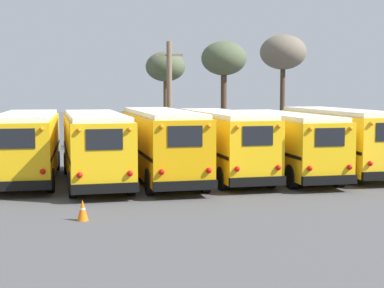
% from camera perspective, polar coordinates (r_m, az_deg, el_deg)
% --- Properties ---
extents(ground_plane, '(160.00, 160.00, 0.00)m').
position_cam_1_polar(ground_plane, '(28.16, -0.15, -3.19)').
color(ground_plane, '#4C4C4F').
extents(school_bus_0, '(2.65, 9.45, 3.10)m').
position_cam_1_polar(school_bus_0, '(27.76, -15.67, -0.01)').
color(school_bus_0, yellow).
rests_on(school_bus_0, ground).
extents(school_bus_1, '(2.99, 9.49, 3.13)m').
position_cam_1_polar(school_bus_1, '(26.32, -9.39, -0.11)').
color(school_bus_1, yellow).
rests_on(school_bus_1, ground).
extents(school_bus_2, '(2.97, 10.18, 3.21)m').
position_cam_1_polar(school_bus_2, '(26.92, -2.99, 0.18)').
color(school_bus_2, '#E5A00C').
rests_on(school_bus_2, ground).
extents(school_bus_3, '(2.86, 9.86, 3.13)m').
position_cam_1_polar(school_bus_3, '(27.92, 3.02, 0.24)').
color(school_bus_3, yellow).
rests_on(school_bus_3, ground).
extents(school_bus_4, '(2.69, 10.42, 3.02)m').
position_cam_1_polar(school_bus_4, '(28.81, 8.84, 0.26)').
color(school_bus_4, yellow).
rests_on(school_bus_4, ground).
extents(school_bus_5, '(2.81, 9.81, 3.18)m').
position_cam_1_polar(school_bus_5, '(30.25, 14.01, 0.56)').
color(school_bus_5, yellow).
rests_on(school_bus_5, ground).
extents(utility_pole, '(1.80, 0.36, 7.26)m').
position_cam_1_polar(utility_pole, '(38.68, -2.21, 4.70)').
color(utility_pole, '#75604C').
rests_on(utility_pole, ground).
extents(bare_tree_0, '(2.74, 2.74, 6.75)m').
position_cam_1_polar(bare_tree_0, '(41.03, -2.59, 7.38)').
color(bare_tree_0, brown).
rests_on(bare_tree_0, ground).
extents(bare_tree_1, '(3.30, 3.30, 7.64)m').
position_cam_1_polar(bare_tree_1, '(43.18, 3.11, 8.13)').
color(bare_tree_1, '#473323').
rests_on(bare_tree_1, ground).
extents(bare_tree_2, '(3.84, 3.84, 8.66)m').
position_cam_1_polar(bare_tree_2, '(49.81, 8.83, 8.68)').
color(bare_tree_2, '#473323').
rests_on(bare_tree_2, ground).
extents(traffic_cone, '(0.36, 0.36, 0.68)m').
position_cam_1_polar(traffic_cone, '(19.19, -10.56, -6.31)').
color(traffic_cone, orange).
rests_on(traffic_cone, ground).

